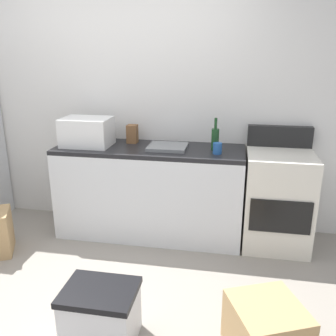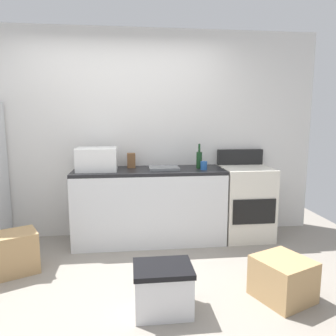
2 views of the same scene
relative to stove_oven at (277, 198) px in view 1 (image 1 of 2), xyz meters
The scene contains 11 objects.
ground_plane 1.99m from the stove_oven, 141.59° to the right, with size 6.00×6.00×0.00m, color gray.
wall_back 1.77m from the stove_oven, 167.22° to the left, with size 5.00×0.10×2.60m, color silver.
kitchen_counter 1.22m from the stove_oven, behind, with size 1.80×0.60×0.90m.
stove_oven is the anchor object (origin of this frame).
microwave 1.91m from the stove_oven, behind, with size 0.46×0.34×0.27m, color white.
sink_basin 1.13m from the stove_oven, behind, with size 0.36×0.32×0.03m, color slate.
wine_bottle 0.81m from the stove_oven, behind, with size 0.07×0.07×0.30m.
coffee_mug 0.76m from the stove_oven, 168.83° to the right, with size 0.08×0.08×0.10m, color #2659A5.
knife_block 1.53m from the stove_oven, behind, with size 0.10×0.10×0.18m, color brown.
cardboard_box_medium 1.46m from the stove_oven, 97.16° to the right, with size 0.41×0.42×0.35m, color tan.
storage_bin 1.93m from the stove_oven, 128.89° to the right, with size 0.46×0.36×0.38m.
Camera 1 is at (1.08, -2.10, 1.79)m, focal length 39.21 mm.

